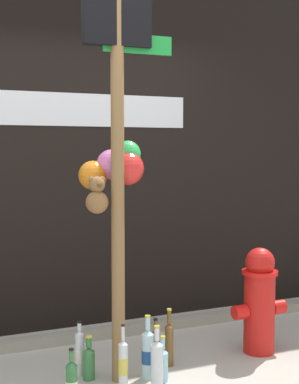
{
  "coord_description": "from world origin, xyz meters",
  "views": [
    {
      "loc": [
        -1.19,
        -2.97,
        1.51
      ],
      "look_at": [
        0.24,
        0.33,
        1.24
      ],
      "focal_mm": 51.42,
      "sensor_mm": 36.0,
      "label": 1
    }
  ],
  "objects_px": {
    "bottle_0": "(169,342)",
    "bottle_4": "(80,353)",
    "bottle_6": "(123,364)",
    "bottle_8": "(89,362)",
    "bottle_7": "(157,363)",
    "memorial_post": "(116,148)",
    "bottle_1": "(163,363)",
    "bottle_2": "(72,381)",
    "fire_hydrant": "(259,300)",
    "bottle_3": "(156,347)",
    "bottle_5": "(148,353)"
  },
  "relations": [
    {
      "from": "bottle_2",
      "to": "bottle_3",
      "type": "bearing_deg",
      "value": 23.45
    },
    {
      "from": "bottle_0",
      "to": "bottle_2",
      "type": "height_order",
      "value": "bottle_0"
    },
    {
      "from": "memorial_post",
      "to": "bottle_8",
      "type": "distance_m",
      "value": 1.42
    },
    {
      "from": "bottle_2",
      "to": "bottle_4",
      "type": "bearing_deg",
      "value": 66.35
    },
    {
      "from": "bottle_6",
      "to": "fire_hydrant",
      "type": "bearing_deg",
      "value": 9.56
    },
    {
      "from": "bottle_2",
      "to": "bottle_5",
      "type": "height_order",
      "value": "bottle_5"
    },
    {
      "from": "bottle_0",
      "to": "bottle_4",
      "type": "height_order",
      "value": "bottle_0"
    },
    {
      "from": "memorial_post",
      "to": "bottle_5",
      "type": "bearing_deg",
      "value": -31.95
    },
    {
      "from": "bottle_1",
      "to": "bottle_2",
      "type": "distance_m",
      "value": 0.62
    },
    {
      "from": "bottle_3",
      "to": "bottle_4",
      "type": "xyz_separation_m",
      "value": [
        -0.54,
        0.04,
        0.02
      ]
    },
    {
      "from": "fire_hydrant",
      "to": "bottle_5",
      "type": "bearing_deg",
      "value": -173.8
    },
    {
      "from": "fire_hydrant",
      "to": "bottle_3",
      "type": "distance_m",
      "value": 0.86
    },
    {
      "from": "memorial_post",
      "to": "bottle_0",
      "type": "distance_m",
      "value": 1.42
    },
    {
      "from": "bottle_4",
      "to": "bottle_8",
      "type": "distance_m",
      "value": 0.1
    },
    {
      "from": "fire_hydrant",
      "to": "bottle_4",
      "type": "xyz_separation_m",
      "value": [
        -1.35,
        0.12,
        -0.24
      ]
    },
    {
      "from": "bottle_3",
      "to": "bottle_7",
      "type": "height_order",
      "value": "bottle_7"
    },
    {
      "from": "bottle_2",
      "to": "fire_hydrant",
      "type": "bearing_deg",
      "value": 8.45
    },
    {
      "from": "memorial_post",
      "to": "bottle_1",
      "type": "distance_m",
      "value": 1.44
    },
    {
      "from": "bottle_0",
      "to": "bottle_4",
      "type": "distance_m",
      "value": 0.63
    },
    {
      "from": "bottle_0",
      "to": "bottle_8",
      "type": "bearing_deg",
      "value": 179.81
    },
    {
      "from": "bottle_5",
      "to": "bottle_8",
      "type": "relative_size",
      "value": 1.44
    },
    {
      "from": "bottle_5",
      "to": "bottle_8",
      "type": "xyz_separation_m",
      "value": [
        -0.36,
        0.13,
        -0.05
      ]
    },
    {
      "from": "bottle_1",
      "to": "bottle_6",
      "type": "height_order",
      "value": "bottle_6"
    },
    {
      "from": "fire_hydrant",
      "to": "bottle_6",
      "type": "height_order",
      "value": "fire_hydrant"
    },
    {
      "from": "bottle_0",
      "to": "bottle_5",
      "type": "relative_size",
      "value": 0.96
    },
    {
      "from": "fire_hydrant",
      "to": "memorial_post",
      "type": "bearing_deg",
      "value": 179.59
    },
    {
      "from": "bottle_7",
      "to": "memorial_post",
      "type": "bearing_deg",
      "value": 121.09
    },
    {
      "from": "bottle_6",
      "to": "bottle_8",
      "type": "distance_m",
      "value": 0.28
    },
    {
      "from": "fire_hydrant",
      "to": "bottle_0",
      "type": "height_order",
      "value": "fire_hydrant"
    },
    {
      "from": "bottle_6",
      "to": "bottle_2",
      "type": "bearing_deg",
      "value": -175.33
    },
    {
      "from": "bottle_7",
      "to": "bottle_1",
      "type": "bearing_deg",
      "value": 46.26
    },
    {
      "from": "memorial_post",
      "to": "bottle_2",
      "type": "bearing_deg",
      "value": -148.18
    },
    {
      "from": "bottle_4",
      "to": "bottle_8",
      "type": "relative_size",
      "value": 1.26
    },
    {
      "from": "bottle_3",
      "to": "bottle_1",
      "type": "bearing_deg",
      "value": -104.0
    },
    {
      "from": "bottle_1",
      "to": "bottle_0",
      "type": "bearing_deg",
      "value": 55.59
    },
    {
      "from": "bottle_2",
      "to": "bottle_4",
      "type": "xyz_separation_m",
      "value": [
        0.15,
        0.34,
        0.04
      ]
    },
    {
      "from": "bottle_4",
      "to": "bottle_8",
      "type": "bearing_deg",
      "value": -67.21
    },
    {
      "from": "memorial_post",
      "to": "bottle_6",
      "type": "height_order",
      "value": "memorial_post"
    },
    {
      "from": "bottle_8",
      "to": "fire_hydrant",
      "type": "bearing_deg",
      "value": -1.32
    },
    {
      "from": "bottle_5",
      "to": "bottle_0",
      "type": "bearing_deg",
      "value": 30.9
    },
    {
      "from": "memorial_post",
      "to": "bottle_2",
      "type": "relative_size",
      "value": 7.8
    },
    {
      "from": "bottle_6",
      "to": "bottle_8",
      "type": "height_order",
      "value": "bottle_6"
    },
    {
      "from": "memorial_post",
      "to": "bottle_1",
      "type": "height_order",
      "value": "memorial_post"
    },
    {
      "from": "bottle_0",
      "to": "bottle_6",
      "type": "distance_m",
      "value": 0.48
    },
    {
      "from": "bottle_7",
      "to": "bottle_8",
      "type": "distance_m",
      "value": 0.47
    },
    {
      "from": "memorial_post",
      "to": "fire_hydrant",
      "type": "relative_size",
      "value": 3.19
    },
    {
      "from": "bottle_4",
      "to": "bottle_7",
      "type": "relative_size",
      "value": 0.91
    },
    {
      "from": "bottle_1",
      "to": "bottle_8",
      "type": "height_order",
      "value": "bottle_1"
    },
    {
      "from": "memorial_post",
      "to": "bottle_6",
      "type": "distance_m",
      "value": 1.38
    },
    {
      "from": "fire_hydrant",
      "to": "bottle_3",
      "type": "relative_size",
      "value": 2.36
    }
  ]
}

